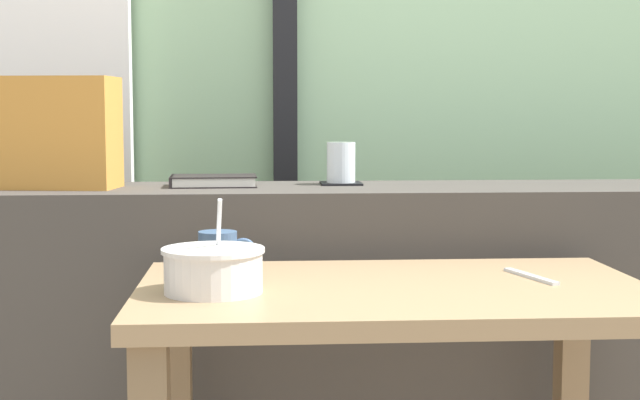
{
  "coord_description": "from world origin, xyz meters",
  "views": [
    {
      "loc": [
        -0.21,
        -1.64,
        1.02
      ],
      "look_at": [
        -0.07,
        0.44,
        0.82
      ],
      "focal_mm": 51.71,
      "sensor_mm": 36.0,
      "label": 1
    }
  ],
  "objects_px": {
    "juice_glass": "(341,164)",
    "closed_book": "(213,181)",
    "breakfast_table": "(394,357)",
    "throw_pillow": "(47,133)",
    "fork_utensil": "(531,276)",
    "ceramic_mug": "(219,253)",
    "soup_bowl": "(213,270)",
    "coaster_square": "(341,183)"
  },
  "relations": [
    {
      "from": "throw_pillow",
      "to": "ceramic_mug",
      "type": "relative_size",
      "value": 2.83
    },
    {
      "from": "closed_book",
      "to": "throw_pillow",
      "type": "relative_size",
      "value": 0.66
    },
    {
      "from": "breakfast_table",
      "to": "closed_book",
      "type": "distance_m",
      "value": 0.72
    },
    {
      "from": "juice_glass",
      "to": "throw_pillow",
      "type": "distance_m",
      "value": 0.7
    },
    {
      "from": "throw_pillow",
      "to": "fork_utensil",
      "type": "xyz_separation_m",
      "value": [
        1.01,
        -0.48,
        -0.27
      ]
    },
    {
      "from": "breakfast_table",
      "to": "juice_glass",
      "type": "xyz_separation_m",
      "value": [
        -0.04,
        0.6,
        0.32
      ]
    },
    {
      "from": "coaster_square",
      "to": "throw_pillow",
      "type": "relative_size",
      "value": 0.31
    },
    {
      "from": "closed_book",
      "to": "ceramic_mug",
      "type": "bearing_deg",
      "value": -85.8
    },
    {
      "from": "throw_pillow",
      "to": "ceramic_mug",
      "type": "bearing_deg",
      "value": -44.01
    },
    {
      "from": "coaster_square",
      "to": "throw_pillow",
      "type": "xyz_separation_m",
      "value": [
        -0.69,
        -0.06,
        0.13
      ]
    },
    {
      "from": "breakfast_table",
      "to": "closed_book",
      "type": "height_order",
      "value": "closed_book"
    },
    {
      "from": "closed_book",
      "to": "soup_bowl",
      "type": "bearing_deg",
      "value": -87.28
    },
    {
      "from": "soup_bowl",
      "to": "ceramic_mug",
      "type": "relative_size",
      "value": 1.61
    },
    {
      "from": "breakfast_table",
      "to": "soup_bowl",
      "type": "bearing_deg",
      "value": -171.53
    },
    {
      "from": "coaster_square",
      "to": "ceramic_mug",
      "type": "bearing_deg",
      "value": -121.31
    },
    {
      "from": "fork_utensil",
      "to": "closed_book",
      "type": "bearing_deg",
      "value": 125.32
    },
    {
      "from": "throw_pillow",
      "to": "soup_bowl",
      "type": "distance_m",
      "value": 0.75
    },
    {
      "from": "breakfast_table",
      "to": "fork_utensil",
      "type": "height_order",
      "value": "fork_utensil"
    },
    {
      "from": "juice_glass",
      "to": "closed_book",
      "type": "xyz_separation_m",
      "value": [
        -0.31,
        -0.04,
        -0.04
      ]
    },
    {
      "from": "throw_pillow",
      "to": "soup_bowl",
      "type": "bearing_deg",
      "value": -54.79
    },
    {
      "from": "coaster_square",
      "to": "soup_bowl",
      "type": "relative_size",
      "value": 0.55
    },
    {
      "from": "soup_bowl",
      "to": "ceramic_mug",
      "type": "bearing_deg",
      "value": 89.25
    },
    {
      "from": "juice_glass",
      "to": "soup_bowl",
      "type": "height_order",
      "value": "juice_glass"
    },
    {
      "from": "juice_glass",
      "to": "throw_pillow",
      "type": "bearing_deg",
      "value": -174.72
    },
    {
      "from": "breakfast_table",
      "to": "coaster_square",
      "type": "height_order",
      "value": "coaster_square"
    },
    {
      "from": "fork_utensil",
      "to": "ceramic_mug",
      "type": "bearing_deg",
      "value": 156.6
    },
    {
      "from": "soup_bowl",
      "to": "ceramic_mug",
      "type": "xyz_separation_m",
      "value": [
        0.0,
        0.18,
        0.0
      ]
    },
    {
      "from": "breakfast_table",
      "to": "soup_bowl",
      "type": "relative_size",
      "value": 5.18
    },
    {
      "from": "soup_bowl",
      "to": "ceramic_mug",
      "type": "distance_m",
      "value": 0.18
    },
    {
      "from": "juice_glass",
      "to": "closed_book",
      "type": "bearing_deg",
      "value": -173.36
    },
    {
      "from": "juice_glass",
      "to": "ceramic_mug",
      "type": "distance_m",
      "value": 0.56
    },
    {
      "from": "juice_glass",
      "to": "fork_utensil",
      "type": "distance_m",
      "value": 0.65
    },
    {
      "from": "closed_book",
      "to": "ceramic_mug",
      "type": "height_order",
      "value": "closed_book"
    },
    {
      "from": "breakfast_table",
      "to": "throw_pillow",
      "type": "xyz_separation_m",
      "value": [
        -0.74,
        0.53,
        0.4
      ]
    },
    {
      "from": "juice_glass",
      "to": "throw_pillow",
      "type": "height_order",
      "value": "throw_pillow"
    },
    {
      "from": "fork_utensil",
      "to": "ceramic_mug",
      "type": "distance_m",
      "value": 0.61
    },
    {
      "from": "closed_book",
      "to": "fork_utensil",
      "type": "xyz_separation_m",
      "value": [
        0.63,
        -0.5,
        -0.15
      ]
    },
    {
      "from": "coaster_square",
      "to": "juice_glass",
      "type": "relative_size",
      "value": 1.0
    },
    {
      "from": "soup_bowl",
      "to": "coaster_square",
      "type": "bearing_deg",
      "value": 66.26
    },
    {
      "from": "coaster_square",
      "to": "fork_utensil",
      "type": "xyz_separation_m",
      "value": [
        0.32,
        -0.54,
        -0.14
      ]
    },
    {
      "from": "throw_pillow",
      "to": "fork_utensil",
      "type": "distance_m",
      "value": 1.15
    },
    {
      "from": "ceramic_mug",
      "to": "juice_glass",
      "type": "bearing_deg",
      "value": 58.69
    }
  ]
}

